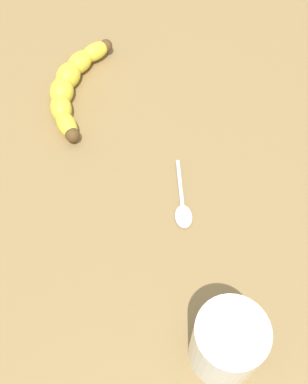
% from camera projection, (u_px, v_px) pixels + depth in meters
% --- Properties ---
extents(wooden_tabletop, '(1.20, 1.20, 0.03)m').
position_uv_depth(wooden_tabletop, '(134.00, 204.00, 0.66)').
color(wooden_tabletop, olive).
rests_on(wooden_tabletop, ground).
extents(banana, '(0.09, 0.22, 0.04)m').
position_uv_depth(banana, '(72.00, 84.00, 0.74)').
color(banana, yellow).
rests_on(banana, wooden_tabletop).
extents(smoothie_glass, '(0.08, 0.08, 0.10)m').
position_uv_depth(smoothie_glass, '(227.00, 344.00, 0.50)').
color(smoothie_glass, silver).
rests_on(smoothie_glass, wooden_tabletop).
extents(teaspoon, '(0.06, 0.11, 0.01)m').
position_uv_depth(teaspoon, '(183.00, 212.00, 0.63)').
color(teaspoon, silver).
rests_on(teaspoon, wooden_tabletop).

